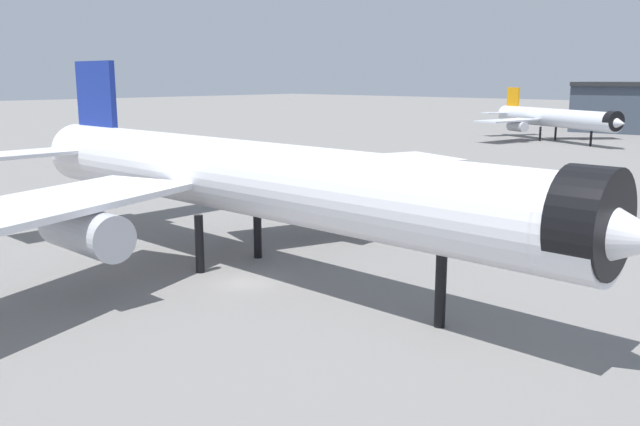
# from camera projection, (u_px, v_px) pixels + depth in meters

# --- Properties ---
(ground) EXTENTS (900.00, 900.00, 0.00)m
(ground) POSITION_uv_depth(u_px,v_px,m) (246.00, 283.00, 54.13)
(ground) COLOR slate
(airliner_near_gate) EXTENTS (66.53, 60.98, 17.94)m
(airliner_near_gate) POSITION_uv_depth(u_px,v_px,m) (247.00, 179.00, 56.16)
(airliner_near_gate) COLOR white
(airliner_near_gate) RESTS_ON ground
(airliner_far_taxiway) EXTENTS (44.72, 40.13, 13.49)m
(airliner_far_taxiway) POSITION_uv_depth(u_px,v_px,m) (554.00, 118.00, 172.64)
(airliner_far_taxiway) COLOR silver
(airliner_far_taxiway) RESTS_ON ground
(baggage_tug_wing) EXTENTS (3.51, 2.59, 1.85)m
(baggage_tug_wing) POSITION_uv_depth(u_px,v_px,m) (5.00, 208.00, 80.06)
(baggage_tug_wing) COLOR black
(baggage_tug_wing) RESTS_ON ground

